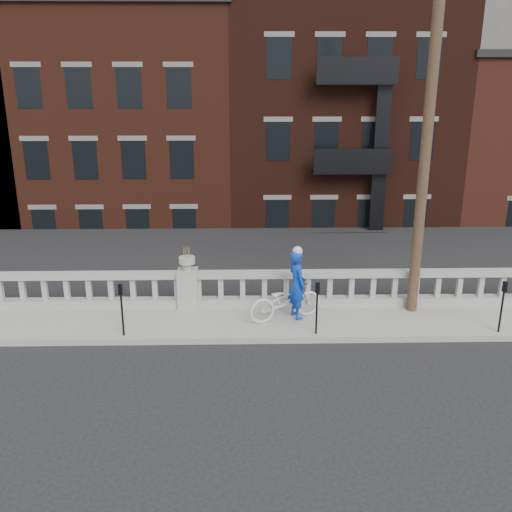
% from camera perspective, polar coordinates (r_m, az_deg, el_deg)
% --- Properties ---
extents(ground, '(120.00, 120.00, 0.00)m').
position_cam_1_polar(ground, '(12.74, -8.37, -12.61)').
color(ground, black).
rests_on(ground, ground).
extents(sidewalk, '(32.00, 2.20, 0.15)m').
position_cam_1_polar(sidewalk, '(15.35, -7.06, -6.69)').
color(sidewalk, '#9C9A90').
rests_on(sidewalk, ground).
extents(balustrade, '(28.00, 0.34, 1.03)m').
position_cam_1_polar(balustrade, '(16.00, -6.81, -3.43)').
color(balustrade, '#9C9A90').
rests_on(balustrade, sidewalk).
extents(planter_pedestal, '(0.55, 0.55, 1.76)m').
position_cam_1_polar(planter_pedestal, '(15.94, -6.83, -2.79)').
color(planter_pedestal, '#9C9A90').
rests_on(planter_pedestal, sidewalk).
extents(lower_level, '(80.00, 44.00, 20.80)m').
position_cam_1_polar(lower_level, '(34.16, -2.98, 11.49)').
color(lower_level, '#605E59').
rests_on(lower_level, ground).
extents(utility_pole, '(1.60, 0.28, 10.00)m').
position_cam_1_polar(utility_pole, '(15.25, 16.84, 12.68)').
color(utility_pole, '#422D1E').
rests_on(utility_pole, sidewalk).
extents(parking_meter_a, '(0.10, 0.09, 1.36)m').
position_cam_1_polar(parking_meter_a, '(14.44, -13.30, -4.70)').
color(parking_meter_a, black).
rests_on(parking_meter_a, sidewalk).
extents(parking_meter_b, '(0.10, 0.09, 1.36)m').
position_cam_1_polar(parking_meter_b, '(14.24, 6.12, -4.64)').
color(parking_meter_b, black).
rests_on(parking_meter_b, sidewalk).
extents(parking_meter_c, '(0.10, 0.09, 1.36)m').
position_cam_1_polar(parking_meter_c, '(15.52, 23.44, -4.14)').
color(parking_meter_c, black).
rests_on(parking_meter_c, sidewalk).
extents(bicycle, '(2.16, 1.41, 1.07)m').
position_cam_1_polar(bicycle, '(15.12, 2.98, -4.44)').
color(bicycle, silver).
rests_on(bicycle, sidewalk).
extents(cyclist, '(0.67, 0.80, 1.87)m').
position_cam_1_polar(cyclist, '(15.12, 4.10, -2.83)').
color(cyclist, '#0C38B9').
rests_on(cyclist, sidewalk).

